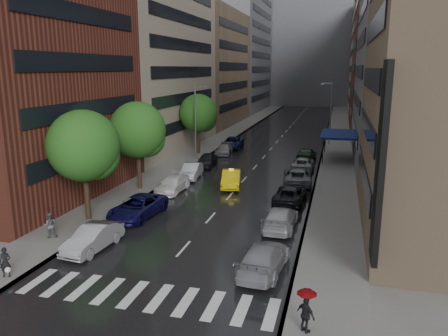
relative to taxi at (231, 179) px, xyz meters
The scene contains 20 objects.
ground 19.08m from the taxi, 88.12° to the right, with size 220.00×220.00×0.00m, color gray.
road 30.96m from the taxi, 88.84° to the left, with size 14.00×140.00×0.01m, color black.
sidewalk_left 32.06m from the taxi, 105.14° to the left, with size 4.00×140.00×0.15m, color gray.
sidewalk_right 32.41m from the taxi, 72.72° to the left, with size 4.00×140.00×0.15m, color gray.
crosswalk 21.09m from the taxi, 87.75° to the right, with size 13.15×2.80×0.01m.
buildings_left 44.90m from the taxi, 109.89° to the left, with size 8.00×108.00×38.00m.
buildings_right 43.17m from the taxi, 67.46° to the left, with size 8.05×109.10×36.00m.
building_far 100.10m from the taxi, 89.64° to the left, with size 40.00×14.00×32.00m, color slate.
tree_near 15.17m from the taxi, 123.70° to the right, with size 5.18×5.18×8.26m.
tree_mid 9.85m from the taxi, 158.05° to the right, with size 5.14×5.14×8.20m.
tree_far 17.19m from the taxi, 118.78° to the left, with size 4.95×4.95×7.88m.
taxi is the anchor object (origin of this frame).
parked_cars_left 5.30m from the taxi, 154.28° to the left, with size 3.17×42.00×1.60m.
parked_cars_right 6.10m from the taxi, ahead, with size 3.22×36.37×1.59m.
ped_bag_walker 22.47m from the taxi, 108.65° to the right, with size 0.71×0.57×1.64m.
ped_black_umbrella 17.94m from the taxi, 117.95° to the right, with size 1.04×0.98×2.09m.
ped_red_umbrella 23.97m from the taxi, 68.57° to the right, with size 0.98×0.90×2.01m.
street_lamp_left 13.67m from the taxi, 122.96° to the left, with size 1.74×0.22×9.00m.
street_lamp_right 27.56m from the taxi, 72.16° to the left, with size 1.74×0.22×9.00m.
awning 18.76m from the taxi, 58.92° to the left, with size 4.00×8.00×3.12m.
Camera 1 is at (9.00, -20.12, 11.12)m, focal length 35.00 mm.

